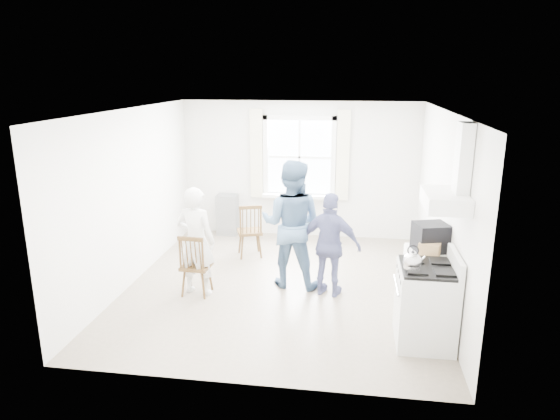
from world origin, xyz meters
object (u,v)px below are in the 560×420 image
object	(u,v)px
gas_stove	(426,304)
person_left	(196,241)
person_mid	(291,224)
low_cabinet	(424,283)
stereo_stack	(431,237)
person_right	(330,245)
windsor_chair_b	(193,259)
windsor_chair_a	(250,225)

from	to	relation	value
gas_stove	person_left	world-z (taller)	person_left
person_left	person_mid	bearing A→B (deg)	-150.04
person_left	low_cabinet	bearing A→B (deg)	-175.42
stereo_stack	person_right	bearing A→B (deg)	160.79
stereo_stack	person_right	xyz separation A→B (m)	(-1.28, 0.45, -0.33)
person_mid	person_right	distance (m)	0.68
low_cabinet	person_left	xyz separation A→B (m)	(-3.14, 0.23, 0.34)
windsor_chair_b	person_right	xyz separation A→B (m)	(1.90, 0.34, 0.19)
person_mid	windsor_chair_a	bearing A→B (deg)	-44.29
person_left	stereo_stack	bearing A→B (deg)	-175.27
gas_stove	stereo_stack	xyz separation A→B (m)	(0.11, 0.71, 0.59)
gas_stove	stereo_stack	world-z (taller)	stereo_stack
low_cabinet	person_mid	size ratio (longest dim) A/B	0.47
windsor_chair_a	person_right	bearing A→B (deg)	-42.57
low_cabinet	stereo_stack	bearing A→B (deg)	9.23
low_cabinet	windsor_chair_a	distance (m)	3.20
stereo_stack	windsor_chair_a	xyz separation A→B (m)	(-2.70, 1.75, -0.50)
low_cabinet	person_left	size ratio (longest dim) A/B	0.57
gas_stove	person_right	world-z (taller)	person_right
low_cabinet	person_left	distance (m)	3.16
windsor_chair_a	person_left	world-z (taller)	person_left
low_cabinet	person_mid	xyz separation A→B (m)	(-1.84, 0.73, 0.50)
windsor_chair_b	windsor_chair_a	bearing A→B (deg)	73.74
person_right	windsor_chair_b	bearing A→B (deg)	25.51
stereo_stack	person_mid	bearing A→B (deg)	158.78
person_mid	windsor_chair_b	bearing A→B (deg)	32.17
person_mid	person_right	world-z (taller)	person_mid
windsor_chair_a	person_right	distance (m)	1.94
person_left	person_mid	size ratio (longest dim) A/B	0.83
gas_stove	windsor_chair_a	xyz separation A→B (m)	(-2.60, 2.46, 0.10)
low_cabinet	windsor_chair_a	xyz separation A→B (m)	(-2.67, 1.76, 0.13)
windsor_chair_a	person_right	xyz separation A→B (m)	(1.42, -1.31, 0.17)
windsor_chair_a	windsor_chair_b	xyz separation A→B (m)	(-0.48, -1.65, -0.02)
gas_stove	stereo_stack	size ratio (longest dim) A/B	2.32
stereo_stack	person_mid	distance (m)	2.01
gas_stove	windsor_chair_a	size ratio (longest dim) A/B	1.17
windsor_chair_b	person_mid	world-z (taller)	person_mid
windsor_chair_b	person_left	xyz separation A→B (m)	(0.01, 0.12, 0.23)
gas_stove	low_cabinet	xyz separation A→B (m)	(0.07, 0.70, -0.03)
windsor_chair_a	person_mid	bearing A→B (deg)	-50.99
windsor_chair_b	stereo_stack	bearing A→B (deg)	-1.84
person_left	person_right	xyz separation A→B (m)	(1.89, 0.22, -0.04)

